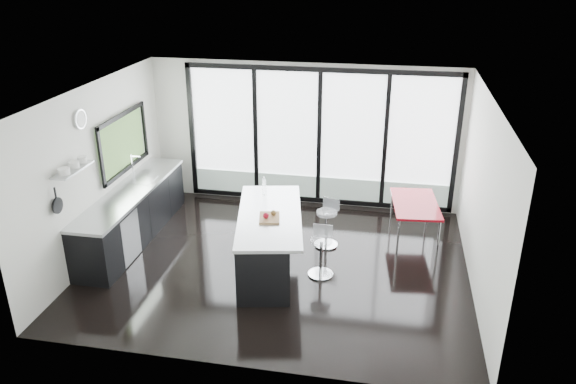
% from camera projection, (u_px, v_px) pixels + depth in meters
% --- Properties ---
extents(floor, '(6.00, 5.00, 0.00)m').
position_uv_depth(floor, '(279.00, 264.00, 9.11)').
color(floor, black).
rests_on(floor, ground).
extents(ceiling, '(6.00, 5.00, 0.00)m').
position_uv_depth(ceiling, '(277.00, 94.00, 8.01)').
color(ceiling, white).
rests_on(ceiling, wall_back).
extents(wall_back, '(6.00, 0.09, 2.80)m').
position_uv_depth(wall_back, '(318.00, 143.00, 10.79)').
color(wall_back, silver).
rests_on(wall_back, ground).
extents(wall_front, '(6.00, 0.00, 2.80)m').
position_uv_depth(wall_front, '(233.00, 267.00, 6.30)').
color(wall_front, silver).
rests_on(wall_front, ground).
extents(wall_left, '(0.26, 5.00, 2.80)m').
position_uv_depth(wall_left, '(105.00, 156.00, 9.25)').
color(wall_left, silver).
rests_on(wall_left, ground).
extents(wall_right, '(0.00, 5.00, 2.80)m').
position_uv_depth(wall_right, '(482.00, 199.00, 8.04)').
color(wall_right, silver).
rests_on(wall_right, ground).
extents(counter_cabinets, '(0.69, 3.24, 1.36)m').
position_uv_depth(counter_cabinets, '(133.00, 214.00, 9.75)').
color(counter_cabinets, black).
rests_on(counter_cabinets, floor).
extents(island, '(1.40, 2.44, 1.22)m').
position_uv_depth(island, '(265.00, 241.00, 8.83)').
color(island, black).
rests_on(island, floor).
extents(bar_stool_near, '(0.40, 0.40, 0.63)m').
position_uv_depth(bar_stool_near, '(321.00, 257.00, 8.67)').
color(bar_stool_near, silver).
rests_on(bar_stool_near, floor).
extents(bar_stool_far, '(0.54, 0.54, 0.65)m').
position_uv_depth(bar_stool_far, '(326.00, 228.00, 9.56)').
color(bar_stool_far, silver).
rests_on(bar_stool_far, floor).
extents(red_table, '(0.89, 1.39, 0.71)m').
position_uv_depth(red_table, '(414.00, 221.00, 9.75)').
color(red_table, maroon).
rests_on(red_table, floor).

